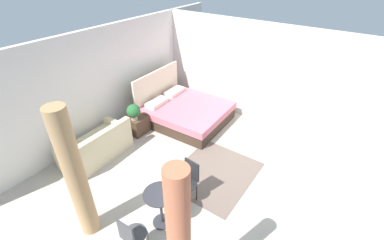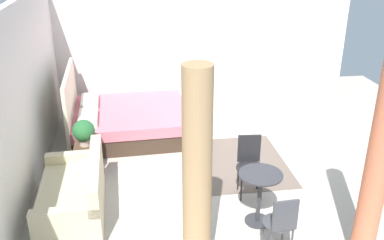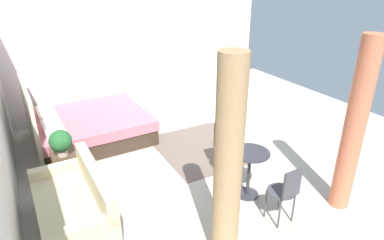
% 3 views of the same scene
% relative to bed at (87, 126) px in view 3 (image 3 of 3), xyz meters
% --- Properties ---
extents(ground_plane, '(8.34, 9.22, 0.02)m').
position_rel_bed_xyz_m(ground_plane, '(-1.37, -1.70, -0.30)').
color(ground_plane, '#B2A899').
extents(wall_right, '(0.12, 6.22, 2.67)m').
position_rel_bed_xyz_m(wall_right, '(1.30, -1.70, 1.05)').
color(wall_right, silver).
rests_on(wall_right, ground).
extents(area_rug, '(1.85, 1.58, 0.01)m').
position_rel_bed_xyz_m(area_rug, '(-1.39, -1.82, -0.28)').
color(area_rug, '#66564C').
rests_on(area_rug, ground).
extents(bed, '(1.98, 2.21, 1.29)m').
position_rel_bed_xyz_m(bed, '(0.00, 0.00, 0.00)').
color(bed, '#38281E').
rests_on(bed, ground).
extents(couch, '(1.58, 0.86, 0.81)m').
position_rel_bed_xyz_m(couch, '(-2.49, 0.68, -0.00)').
color(couch, beige).
rests_on(couch, ground).
extents(nightstand, '(0.51, 0.37, 0.46)m').
position_rel_bed_xyz_m(nightstand, '(-1.21, 0.62, -0.05)').
color(nightstand, '#473323').
rests_on(nightstand, ground).
extents(potted_plant, '(0.35, 0.35, 0.42)m').
position_rel_bed_xyz_m(potted_plant, '(-1.31, 0.63, 0.42)').
color(potted_plant, tan).
rests_on(potted_plant, nightstand).
extents(balcony_table, '(0.56, 0.56, 0.73)m').
position_rel_bed_xyz_m(balcony_table, '(-2.99, -1.71, 0.22)').
color(balcony_table, '#2D2D33').
rests_on(balcony_table, ground).
extents(cafe_chair_near_window, '(0.45, 0.45, 0.88)m').
position_rel_bed_xyz_m(cafe_chair_near_window, '(-2.26, -1.77, 0.24)').
color(cafe_chair_near_window, black).
rests_on(cafe_chair_near_window, ground).
extents(cafe_chair_near_couch, '(0.39, 0.39, 0.85)m').
position_rel_bed_xyz_m(cafe_chair_near_couch, '(-3.70, -1.75, 0.23)').
color(cafe_chair_near_couch, '#3F3F44').
rests_on(cafe_chair_near_couch, ground).
extents(curtain_left, '(0.27, 0.27, 2.43)m').
position_rel_bed_xyz_m(curtain_left, '(-3.79, -2.74, 0.93)').
color(curtain_left, '#D1704C').
rests_on(curtain_left, ground).
extents(curtain_right, '(0.30, 0.30, 2.43)m').
position_rel_bed_xyz_m(curtain_right, '(-3.79, -0.76, 0.93)').
color(curtain_right, tan).
rests_on(curtain_right, ground).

